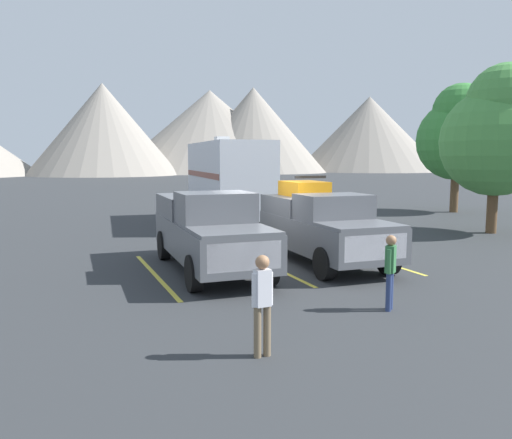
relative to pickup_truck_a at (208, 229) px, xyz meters
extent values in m
plane|color=#2D3033|center=(1.74, 0.36, -1.12)|extent=(240.00, 240.00, 0.00)
cube|color=#595B60|center=(-0.01, -0.17, -0.24)|extent=(2.22, 5.97, 0.91)
cube|color=#595B60|center=(-0.09, -2.29, 0.25)|extent=(1.97, 1.73, 0.08)
cube|color=#595B60|center=(-0.03, -0.70, 0.62)|extent=(1.92, 1.61, 0.83)
cube|color=slate|center=(-0.05, -1.31, 0.66)|extent=(1.75, 0.30, 0.61)
cube|color=#595B60|center=(0.06, 1.42, 0.51)|extent=(2.05, 2.79, 0.60)
cube|color=silver|center=(-0.13, -3.09, -0.20)|extent=(1.69, 0.13, 0.63)
cylinder|color=black|center=(0.82, -2.21, -0.70)|extent=(0.32, 0.86, 0.85)
cylinder|color=black|center=(-1.00, -2.14, -0.70)|extent=(0.32, 0.86, 0.85)
cylinder|color=black|center=(0.99, 1.79, -0.70)|extent=(0.32, 0.86, 0.85)
cylinder|color=black|center=(-0.84, 1.87, -0.70)|extent=(0.32, 0.86, 0.85)
cube|color=#595B60|center=(3.31, -0.53, -0.26)|extent=(2.24, 5.38, 0.89)
cube|color=#595B60|center=(3.23, -2.43, 0.23)|extent=(2.00, 1.56, 0.08)
cube|color=#595B60|center=(3.29, -1.00, 0.55)|extent=(1.95, 1.45, 0.73)
cube|color=slate|center=(3.27, -1.55, 0.59)|extent=(1.78, 0.28, 0.54)
cube|color=#595B60|center=(3.37, 0.90, 0.46)|extent=(2.08, 2.52, 0.55)
cube|color=silver|center=(3.21, -3.14, -0.21)|extent=(1.72, 0.13, 0.62)
cylinder|color=black|center=(4.17, -2.36, -0.70)|extent=(0.31, 0.85, 0.84)
cylinder|color=black|center=(2.31, -2.29, -0.70)|extent=(0.31, 0.85, 0.84)
cylinder|color=black|center=(4.32, 1.23, -0.70)|extent=(0.31, 0.85, 0.84)
cylinder|color=black|center=(2.46, 1.31, -0.70)|extent=(0.31, 0.85, 0.84)
cube|color=orange|center=(3.37, 0.90, 0.96)|extent=(1.17, 1.60, 0.45)
cylinder|color=black|center=(3.80, 0.35, 0.96)|extent=(0.20, 0.45, 0.44)
cylinder|color=black|center=(2.90, 0.39, 0.96)|extent=(0.20, 0.45, 0.44)
cylinder|color=black|center=(3.85, 1.42, 0.96)|extent=(0.20, 0.45, 0.44)
cylinder|color=black|center=(2.94, 1.46, 0.96)|extent=(0.20, 0.45, 0.44)
cube|color=black|center=(3.35, 0.46, 1.34)|extent=(1.01, 0.12, 0.08)
cube|color=gold|center=(-1.50, -0.14, -1.12)|extent=(0.12, 5.50, 0.01)
cube|color=gold|center=(1.74, -0.14, -1.12)|extent=(0.12, 5.50, 0.01)
cube|color=gold|center=(4.98, -0.14, -1.12)|extent=(0.12, 5.50, 0.01)
cube|color=silver|center=(3.66, 8.99, 1.01)|extent=(3.15, 7.87, 3.20)
cube|color=brown|center=(2.45, 9.12, 1.17)|extent=(0.75, 7.33, 0.24)
cube|color=silver|center=(3.77, 10.14, 2.75)|extent=(0.67, 0.76, 0.30)
cube|color=#333333|center=(3.22, 4.58, -0.80)|extent=(0.24, 1.21, 0.12)
cylinder|color=black|center=(4.67, 7.97, -0.74)|extent=(0.29, 0.78, 0.76)
cylinder|color=black|center=(2.47, 8.19, -0.74)|extent=(0.29, 0.78, 0.76)
cylinder|color=black|center=(4.85, 9.80, -0.74)|extent=(0.29, 0.78, 0.76)
cylinder|color=black|center=(2.65, 10.02, -0.74)|extent=(0.29, 0.78, 0.76)
cylinder|color=navy|center=(2.18, -5.05, -0.74)|extent=(0.11, 0.11, 0.77)
cylinder|color=navy|center=(2.30, -4.95, -0.74)|extent=(0.11, 0.11, 0.77)
cube|color=#33723F|center=(2.24, -5.00, -0.08)|extent=(0.29, 0.28, 0.55)
sphere|color=#9E704C|center=(2.24, -5.00, 0.30)|extent=(0.21, 0.21, 0.21)
cylinder|color=#33723F|center=(2.15, -5.08, -0.11)|extent=(0.09, 0.09, 0.49)
cylinder|color=#33723F|center=(2.34, -4.92, -0.11)|extent=(0.09, 0.09, 0.49)
cylinder|color=#726047|center=(-0.97, -6.26, -0.72)|extent=(0.12, 0.12, 0.80)
cylinder|color=#726047|center=(-1.14, -6.27, -0.72)|extent=(0.12, 0.12, 0.80)
cube|color=silver|center=(-1.05, -6.27, -0.04)|extent=(0.25, 0.20, 0.57)
sphere|color=#9E704C|center=(-1.05, -6.27, 0.36)|extent=(0.22, 0.22, 0.22)
cylinder|color=silver|center=(-0.93, -6.26, -0.06)|extent=(0.09, 0.09, 0.51)
cylinder|color=silver|center=(-1.18, -6.27, -0.06)|extent=(0.09, 0.09, 0.51)
cylinder|color=brown|center=(12.60, 2.23, 0.17)|extent=(0.41, 0.41, 2.59)
sphere|color=#478C42|center=(12.60, 2.23, 2.55)|extent=(4.33, 4.33, 4.33)
sphere|color=#478C42|center=(12.68, 1.89, 4.06)|extent=(3.03, 3.03, 3.03)
cylinder|color=brown|center=(17.06, 9.06, 0.32)|extent=(0.44, 0.44, 2.89)
sphere|color=#387F38|center=(17.06, 9.06, 2.86)|extent=(4.38, 4.38, 4.38)
sphere|color=#387F38|center=(17.01, 8.78, 4.39)|extent=(3.06, 3.06, 3.06)
cone|color=gray|center=(5.55, 80.88, 6.82)|extent=(26.28, 26.28, 15.88)
cone|color=gray|center=(28.05, 90.95, 7.34)|extent=(40.16, 40.16, 16.92)
cone|color=gray|center=(35.66, 85.56, 7.48)|extent=(30.02, 30.02, 17.21)
cone|color=gray|center=(63.24, 84.82, 7.13)|extent=(32.79, 32.79, 16.51)
camera|label=1|loc=(-4.00, -13.25, 1.92)|focal=36.01mm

